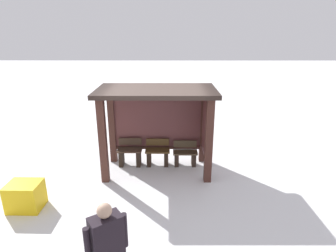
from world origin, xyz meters
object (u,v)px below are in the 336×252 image
at_px(bench_right_inside, 185,156).
at_px(bus_shelter, 160,111).
at_px(grit_bin, 25,196).
at_px(bench_center_inside, 158,155).
at_px(bench_left_inside, 130,155).
at_px(person_walking, 107,244).

bearing_deg(bench_right_inside, bus_shelter, -167.73).
relative_size(bus_shelter, grit_bin, 4.39).
relative_size(bus_shelter, bench_center_inside, 4.04).
distance_m(bench_left_inside, bench_right_inside, 1.59).
height_order(bench_center_inside, grit_bin, bench_center_inside).
bearing_deg(bench_left_inside, bench_center_inside, -0.04).
height_order(bench_center_inside, person_walking, person_walking).
distance_m(person_walking, grit_bin, 3.19).
bearing_deg(bus_shelter, grit_bin, -146.04).
bearing_deg(bus_shelter, bench_center_inside, 120.14).
height_order(bench_right_inside, person_walking, person_walking).
height_order(bench_center_inside, bench_right_inside, bench_center_inside).
relative_size(bus_shelter, bench_right_inside, 4.36).
bearing_deg(person_walking, grit_bin, 136.62).
bearing_deg(bench_left_inside, person_walking, -86.59).
xyz_separation_m(bench_left_inside, person_walking, (0.25, -4.26, 0.59)).
bearing_deg(bench_center_inside, bench_left_inside, 179.96).
distance_m(bench_center_inside, grit_bin, 3.52).
relative_size(bench_left_inside, grit_bin, 1.11).
relative_size(person_walking, grit_bin, 2.24).
xyz_separation_m(bench_right_inside, person_walking, (-1.34, -4.26, 0.62)).
bearing_deg(bench_right_inside, grit_bin, -149.71).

